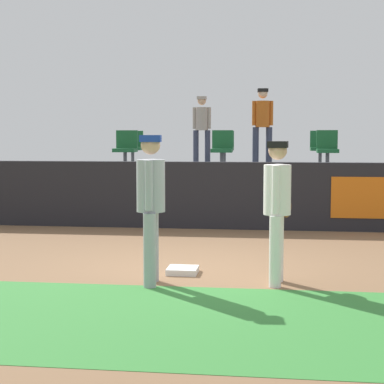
% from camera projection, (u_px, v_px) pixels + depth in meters
% --- Properties ---
extents(ground_plane, '(60.00, 60.00, 0.00)m').
position_uv_depth(ground_plane, '(186.00, 270.00, 8.69)').
color(ground_plane, '#846042').
extents(grass_foreground_strip, '(18.00, 2.80, 0.01)m').
position_uv_depth(grass_foreground_strip, '(155.00, 319.00, 6.36)').
color(grass_foreground_strip, '#388438').
rests_on(grass_foreground_strip, ground_plane).
extents(first_base, '(0.40, 0.40, 0.08)m').
position_uv_depth(first_base, '(183.00, 270.00, 8.49)').
color(first_base, white).
rests_on(first_base, ground_plane).
extents(player_fielder_home, '(0.37, 0.54, 1.76)m').
position_uv_depth(player_fielder_home, '(278.00, 202.00, 7.80)').
color(player_fielder_home, white).
rests_on(player_fielder_home, ground_plane).
extents(player_runner_visitor, '(0.38, 0.51, 1.84)m').
position_uv_depth(player_runner_visitor, '(151.00, 199.00, 7.78)').
color(player_runner_visitor, '#9EA3AD').
rests_on(player_runner_visitor, ground_plane).
extents(field_wall, '(18.00, 0.26, 1.31)m').
position_uv_depth(field_wall, '(214.00, 195.00, 12.53)').
color(field_wall, black).
rests_on(field_wall, ground_plane).
extents(bleacher_platform, '(18.00, 4.80, 1.10)m').
position_uv_depth(bleacher_platform, '(223.00, 190.00, 15.08)').
color(bleacher_platform, '#59595E').
rests_on(bleacher_platform, ground_plane).
extents(seat_front_right, '(0.45, 0.44, 0.84)m').
position_uv_depth(seat_front_right, '(327.00, 147.00, 13.59)').
color(seat_front_right, '#4C4C51').
rests_on(seat_front_right, bleacher_platform).
extents(seat_back_right, '(0.47, 0.44, 0.84)m').
position_uv_depth(seat_back_right, '(320.00, 146.00, 15.37)').
color(seat_back_right, '#4C4C51').
rests_on(seat_back_right, bleacher_platform).
extents(seat_back_left, '(0.45, 0.44, 0.84)m').
position_uv_depth(seat_back_left, '(133.00, 146.00, 15.94)').
color(seat_back_left, '#4C4C51').
rests_on(seat_back_left, bleacher_platform).
extents(seat_front_left, '(0.48, 0.44, 0.84)m').
position_uv_depth(seat_front_left, '(126.00, 147.00, 14.13)').
color(seat_front_left, '#4C4C51').
rests_on(seat_front_left, bleacher_platform).
extents(seat_front_center, '(0.45, 0.44, 0.84)m').
position_uv_depth(seat_front_center, '(222.00, 147.00, 13.87)').
color(seat_front_center, '#4C4C51').
rests_on(seat_front_center, bleacher_platform).
extents(seat_back_center, '(0.45, 0.44, 0.84)m').
position_uv_depth(seat_back_center, '(224.00, 146.00, 15.66)').
color(seat_back_center, '#4C4C51').
rests_on(seat_back_center, bleacher_platform).
extents(spectator_hooded, '(0.53, 0.39, 1.90)m').
position_uv_depth(spectator_hooded, '(263.00, 120.00, 16.10)').
color(spectator_hooded, '#33384C').
rests_on(spectator_hooded, bleacher_platform).
extents(spectator_capped, '(0.49, 0.34, 1.75)m').
position_uv_depth(spectator_capped, '(202.00, 124.00, 16.85)').
color(spectator_capped, '#33384C').
rests_on(spectator_capped, bleacher_platform).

